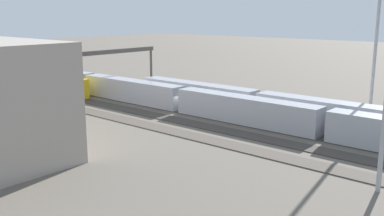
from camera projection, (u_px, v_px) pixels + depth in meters
ground_plane at (183, 112)px, 70.05m from camera, size 400.00×400.00×0.00m
track_bed_0 at (221, 102)px, 77.43m from camera, size 140.00×2.80×0.12m
track_bed_1 at (203, 106)px, 73.73m from camera, size 140.00×2.80×0.12m
track_bed_2 at (183, 111)px, 70.04m from camera, size 140.00×2.80×0.12m
track_bed_3 at (161, 117)px, 66.34m from camera, size 140.00×2.80×0.12m
track_bed_4 at (137, 123)px, 62.64m from camera, size 140.00×2.80×0.12m
train_on_track_3 at (66, 86)px, 82.06m from camera, size 10.00×3.00×5.00m
train_on_track_1 at (334, 115)px, 58.64m from camera, size 71.40×3.06×3.80m
train_on_track_2 at (182, 99)px, 69.79m from camera, size 95.60×3.00×3.80m
signal_gantry at (104, 57)px, 81.16m from camera, size 0.70×25.00×8.80m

